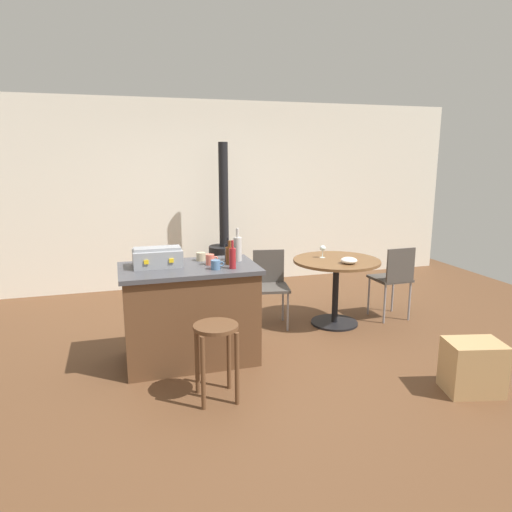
% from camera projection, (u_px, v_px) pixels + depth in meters
% --- Properties ---
extents(ground_plane, '(8.80, 8.80, 0.00)m').
position_uv_depth(ground_plane, '(258.00, 350.00, 4.68)').
color(ground_plane, brown).
extents(back_wall, '(8.00, 0.10, 2.70)m').
position_uv_depth(back_wall, '(205.00, 194.00, 6.91)').
color(back_wall, silver).
rests_on(back_wall, ground_plane).
extents(kitchen_island, '(1.26, 0.74, 0.92)m').
position_uv_depth(kitchen_island, '(190.00, 313.00, 4.38)').
color(kitchen_island, brown).
rests_on(kitchen_island, ground_plane).
extents(wooden_stool, '(0.35, 0.35, 0.62)m').
position_uv_depth(wooden_stool, '(216.00, 344.00, 3.66)').
color(wooden_stool, brown).
rests_on(wooden_stool, ground_plane).
extents(dining_table, '(0.98, 0.98, 0.76)m').
position_uv_depth(dining_table, '(336.00, 275.00, 5.30)').
color(dining_table, black).
rests_on(dining_table, ground_plane).
extents(folding_chair_near, '(0.47, 0.47, 0.85)m').
position_uv_depth(folding_chair_near, '(270.00, 282.00, 5.31)').
color(folding_chair_near, '#47423D').
rests_on(folding_chair_near, ground_plane).
extents(folding_chair_far, '(0.41, 0.41, 0.88)m').
position_uv_depth(folding_chair_far, '(394.00, 276.00, 5.47)').
color(folding_chair_far, '#47423D').
rests_on(folding_chair_far, ground_plane).
extents(wood_stove, '(0.44, 0.45, 2.10)m').
position_uv_depth(wood_stove, '(225.00, 257.00, 6.62)').
color(wood_stove, black).
rests_on(wood_stove, ground_plane).
extents(toolbox, '(0.44, 0.28, 0.18)m').
position_uv_depth(toolbox, '(157.00, 257.00, 4.26)').
color(toolbox, gray).
rests_on(toolbox, kitchen_island).
extents(bottle_0, '(0.06, 0.06, 0.24)m').
position_uv_depth(bottle_0, '(228.00, 253.00, 4.44)').
color(bottle_0, black).
rests_on(bottle_0, kitchen_island).
extents(bottle_1, '(0.06, 0.06, 0.26)m').
position_uv_depth(bottle_1, '(233.00, 258.00, 4.18)').
color(bottle_1, maroon).
rests_on(bottle_1, kitchen_island).
extents(bottle_2, '(0.08, 0.08, 0.32)m').
position_uv_depth(bottle_2, '(238.00, 248.00, 4.49)').
color(bottle_2, '#B7B2AD').
rests_on(bottle_2, kitchen_island).
extents(bottle_3, '(0.08, 0.08, 0.23)m').
position_uv_depth(bottle_3, '(230.00, 255.00, 4.34)').
color(bottle_3, '#603314').
rests_on(bottle_3, kitchen_island).
extents(cup_0, '(0.12, 0.09, 0.08)m').
position_uv_depth(cup_0, '(216.00, 265.00, 4.16)').
color(cup_0, '#4C7099').
rests_on(cup_0, kitchen_island).
extents(cup_1, '(0.13, 0.09, 0.08)m').
position_uv_depth(cup_1, '(201.00, 257.00, 4.51)').
color(cup_1, tan).
rests_on(cup_1, kitchen_island).
extents(cup_2, '(0.12, 0.08, 0.10)m').
position_uv_depth(cup_2, '(210.00, 260.00, 4.33)').
color(cup_2, '#DB6651').
rests_on(cup_2, kitchen_island).
extents(wine_glass, '(0.07, 0.07, 0.14)m').
position_uv_depth(wine_glass, '(323.00, 249.00, 5.34)').
color(wine_glass, silver).
rests_on(wine_glass, dining_table).
extents(serving_bowl, '(0.18, 0.18, 0.07)m').
position_uv_depth(serving_bowl, '(349.00, 260.00, 5.06)').
color(serving_bowl, white).
rests_on(serving_bowl, dining_table).
extents(cardboard_box, '(0.50, 0.41, 0.44)m').
position_uv_depth(cardboard_box, '(473.00, 367.00, 3.81)').
color(cardboard_box, tan).
rests_on(cardboard_box, ground_plane).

